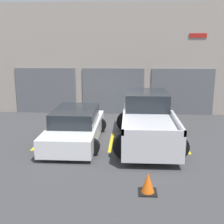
# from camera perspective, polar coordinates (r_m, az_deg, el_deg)

# --- Properties ---
(ground_plane) EXTENTS (28.00, 28.00, 0.00)m
(ground_plane) POSITION_cam_1_polar(r_m,az_deg,el_deg) (12.83, 0.37, -3.39)
(ground_plane) COLOR #3D3D3F
(shophouse_building) EXTENTS (15.27, 0.68, 5.91)m
(shophouse_building) POSITION_cam_1_polar(r_m,az_deg,el_deg) (15.60, 1.01, 10.39)
(shophouse_building) COLOR #9E9389
(shophouse_building) RESTS_ON ground
(pickup_truck) EXTENTS (2.53, 5.03, 1.79)m
(pickup_truck) POSITION_cam_1_polar(r_m,az_deg,el_deg) (11.12, 7.20, -1.63)
(pickup_truck) COLOR silver
(pickup_truck) RESTS_ON ground
(sedan_white) EXTENTS (2.20, 4.41, 1.31)m
(sedan_white) POSITION_cam_1_polar(r_m,az_deg,el_deg) (11.07, -7.44, -2.93)
(sedan_white) COLOR white
(sedan_white) RESTS_ON ground
(parking_stripe_far_left) EXTENTS (0.12, 2.20, 0.01)m
(parking_stripe_far_left) POSITION_cam_1_polar(r_m,az_deg,el_deg) (11.57, -14.27, -5.67)
(parking_stripe_far_left) COLOR gold
(parking_stripe_far_left) RESTS_ON ground
(parking_stripe_left) EXTENTS (0.12, 2.20, 0.01)m
(parking_stripe_left) POSITION_cam_1_polar(r_m,az_deg,el_deg) (11.06, -0.16, -6.13)
(parking_stripe_left) COLOR gold
(parking_stripe_left) RESTS_ON ground
(parking_stripe_centre) EXTENTS (0.12, 2.20, 0.01)m
(parking_stripe_centre) POSITION_cam_1_polar(r_m,az_deg,el_deg) (11.25, 14.39, -6.23)
(parking_stripe_centre) COLOR gold
(parking_stripe_centre) RESTS_ON ground
(traffic_cone) EXTENTS (0.47, 0.47, 0.55)m
(traffic_cone) POSITION_cam_1_polar(r_m,az_deg,el_deg) (7.44, 7.30, -14.24)
(traffic_cone) COLOR black
(traffic_cone) RESTS_ON ground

